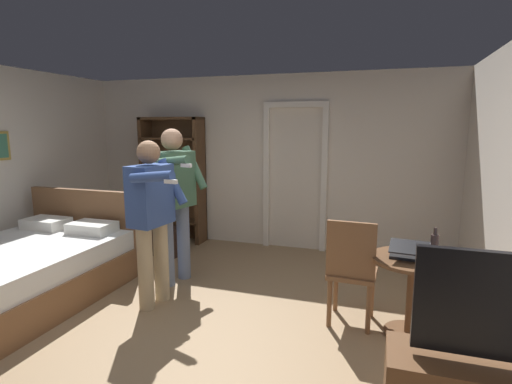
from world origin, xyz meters
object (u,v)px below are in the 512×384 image
laptop (410,253)px  person_striped_shirt (174,194)px  bookshelf (174,175)px  suitcase_dark (163,240)px  bed (27,269)px  wooden_chair (351,268)px  side_table (412,283)px  person_blue_shirt (152,212)px  bottle_on_table (434,248)px

laptop → person_striped_shirt: size_ratio=0.20×
bookshelf → suitcase_dark: (0.18, -0.69, -0.85)m
suitcase_dark → laptop: bearing=-16.6°
person_striped_shirt → bed: bearing=-146.5°
bed → wooden_chair: size_ratio=2.01×
side_table → laptop: bearing=-128.7°
bookshelf → person_blue_shirt: size_ratio=1.16×
person_striped_shirt → suitcase_dark: size_ratio=3.04×
side_table → wooden_chair: (-0.51, 0.02, 0.07)m
bed → person_striped_shirt: person_striped_shirt is taller
bed → laptop: 3.81m
wooden_chair → person_striped_shirt: 2.11m
wooden_chair → suitcase_dark: (-2.70, 1.28, -0.35)m
bed → side_table: 3.83m
wooden_chair → person_striped_shirt: size_ratio=0.56×
laptop → person_blue_shirt: (-2.39, -0.10, 0.21)m
laptop → suitcase_dark: bearing=157.1°
person_striped_shirt → suitcase_dark: 1.39m
wooden_chair → suitcase_dark: size_ratio=1.70×
laptop → bottle_on_table: (0.17, -0.04, 0.07)m
bottle_on_table → laptop: bearing=168.0°
person_striped_shirt → side_table: bearing=-10.1°
person_blue_shirt → bed: bearing=-169.2°
laptop → wooden_chair: size_ratio=0.36×
bookshelf → wooden_chair: size_ratio=1.94×
bookshelf → suitcase_dark: bearing=-75.5°
side_table → bookshelf: bearing=149.6°
bottle_on_table → person_striped_shirt: person_striped_shirt is taller
bed → person_blue_shirt: person_blue_shirt is taller
wooden_chair → suitcase_dark: bearing=154.7°
side_table → person_blue_shirt: person_blue_shirt is taller
person_striped_shirt → wooden_chair: bearing=-12.1°
side_table → laptop: size_ratio=1.96×
wooden_chair → suitcase_dark: 3.01m
bottle_on_table → person_striped_shirt: size_ratio=0.17×
side_table → person_striped_shirt: bearing=169.9°
suitcase_dark → bookshelf: bearing=110.8°
bookshelf → person_blue_shirt: (0.96, -2.13, -0.08)m
bottle_on_table → suitcase_dark: bearing=157.6°
bookshelf → side_table: (3.39, -1.98, -0.56)m
side_table → person_blue_shirt: size_ratio=0.42×
bed → suitcase_dark: bed is taller
person_blue_shirt → laptop: bearing=2.5°
wooden_chair → suitcase_dark: wooden_chair is taller
side_table → person_blue_shirt: bearing=-176.6°
bed → laptop: (3.77, 0.37, 0.45)m
bookshelf → suitcase_dark: 1.11m
bottle_on_table → person_blue_shirt: size_ratio=0.18×
bed → bookshelf: bearing=80.1°
bed → person_striped_shirt: 1.72m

